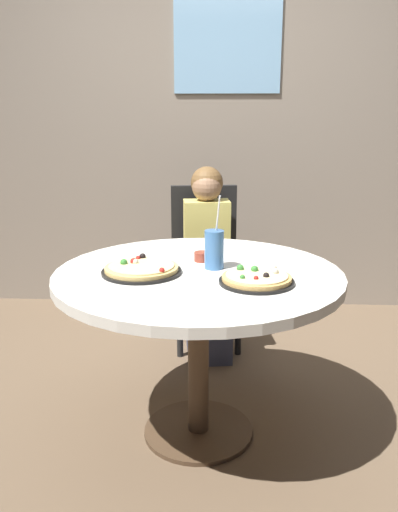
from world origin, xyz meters
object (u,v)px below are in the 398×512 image
object	(u,v)px
pizza_cheese	(257,279)
sauce_bowl	(202,257)
chair_wooden	(205,256)
diner_child	(208,272)
soda_cup	(214,249)
pizza_veggie	(141,269)
dining_table	(198,295)

from	to	relation	value
pizza_cheese	sauce_bowl	bearing A→B (deg)	126.74
chair_wooden	sauce_bowl	world-z (taller)	chair_wooden
diner_child	soda_cup	size ratio (longest dim) A/B	3.53
chair_wooden	sauce_bowl	size ratio (longest dim) A/B	13.57
pizza_veggie	pizza_cheese	size ratio (longest dim) A/B	1.12
chair_wooden	diner_child	xyz separation A→B (m)	(0.02, -0.18, -0.05)
pizza_veggie	soda_cup	bearing A→B (deg)	15.80
sauce_bowl	dining_table	bearing A→B (deg)	-93.21
pizza_cheese	soda_cup	distance (m)	0.26
diner_child	soda_cup	bearing A→B (deg)	-86.27
pizza_veggie	sauce_bowl	distance (m)	0.30
diner_child	pizza_cheese	bearing A→B (deg)	-77.62
diner_child	sauce_bowl	world-z (taller)	diner_child
chair_wooden	pizza_veggie	world-z (taller)	chair_wooden
dining_table	pizza_veggie	size ratio (longest dim) A/B	3.65
pizza_cheese	soda_cup	bearing A→B (deg)	131.37
dining_table	pizza_veggie	bearing A→B (deg)	-170.45
pizza_veggie	sauce_bowl	xyz separation A→B (m)	(0.24, 0.19, 0.00)
dining_table	soda_cup	size ratio (longest dim) A/B	3.83
chair_wooden	pizza_cheese	xyz separation A→B (m)	(0.24, -1.18, 0.24)
chair_wooden	diner_child	bearing A→B (deg)	-83.08
chair_wooden	sauce_bowl	xyz separation A→B (m)	(0.02, -0.88, 0.24)
diner_child	soda_cup	xyz separation A→B (m)	(0.05, -0.81, 0.35)
pizza_veggie	pizza_cheese	world-z (taller)	same
dining_table	chair_wooden	world-z (taller)	chair_wooden
dining_table	pizza_cheese	size ratio (longest dim) A/B	4.10
chair_wooden	pizza_veggie	distance (m)	1.12
chair_wooden	diner_child	world-z (taller)	diner_child
chair_wooden	soda_cup	bearing A→B (deg)	-85.68
diner_child	pizza_cheese	size ratio (longest dim) A/B	3.78
pizza_veggie	sauce_bowl	bearing A→B (deg)	38.63
soda_cup	sauce_bowl	bearing A→B (deg)	116.98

